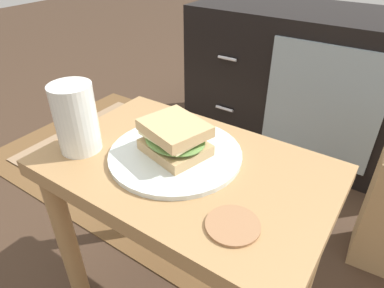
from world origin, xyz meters
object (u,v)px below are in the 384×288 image
(plate, at_px, (175,154))
(sandwich_front, at_px, (175,138))
(tv_cabinet, at_px, (307,82))
(coaster, at_px, (233,225))
(beer_glass, at_px, (76,119))

(plate, xyz_separation_m, sandwich_front, (0.00, -0.00, 0.04))
(tv_cabinet, relative_size, sandwich_front, 6.33)
(sandwich_front, bearing_deg, tv_cabinet, 90.64)
(sandwich_front, xyz_separation_m, coaster, (0.18, -0.10, -0.04))
(tv_cabinet, xyz_separation_m, coaster, (0.19, -1.04, 0.17))
(tv_cabinet, relative_size, plate, 3.63)
(coaster, bearing_deg, tv_cabinet, 100.60)
(beer_glass, xyz_separation_m, coaster, (0.36, -0.02, -0.06))
(tv_cabinet, xyz_separation_m, beer_glass, (-0.17, -1.02, 0.24))
(beer_glass, bearing_deg, sandwich_front, 25.78)
(plate, bearing_deg, tv_cabinet, 90.64)
(plate, relative_size, coaster, 3.09)
(sandwich_front, bearing_deg, beer_glass, -154.22)
(tv_cabinet, xyz_separation_m, sandwich_front, (0.01, -0.94, 0.21))
(beer_glass, bearing_deg, tv_cabinet, 80.77)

